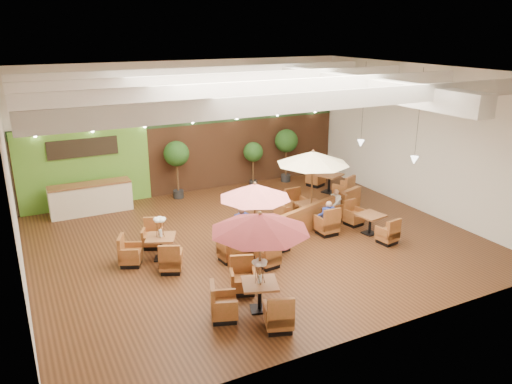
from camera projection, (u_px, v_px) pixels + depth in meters
room at (245, 126)px, 16.66m from camera, size 14.04×14.00×5.52m
service_counter at (91, 198)px, 18.92m from camera, size 3.00×0.75×1.18m
booth_divider at (302, 221)px, 17.01m from camera, size 6.54×2.38×0.95m
table_0 at (257, 241)px, 11.95m from camera, size 2.60×2.75×2.66m
table_1 at (255, 206)px, 15.04m from camera, size 2.38×2.38×2.40m
table_2 at (312, 175)px, 17.39m from camera, size 2.69×2.69×2.76m
table_3 at (153, 247)px, 15.08m from camera, size 1.91×2.70×1.52m
table_4 at (370, 224)px, 17.08m from camera, size 0.92×2.46×0.90m
table_5 at (329, 183)px, 21.33m from camera, size 1.22×2.96×1.04m
topiary_0 at (177, 156)px, 20.21m from camera, size 1.04×1.04×2.41m
topiary_1 at (253, 154)px, 21.79m from camera, size 0.86×0.86×2.01m
topiary_2 at (286, 143)px, 22.41m from camera, size 1.04×1.04×2.42m
diner_0 at (268, 244)px, 14.59m from camera, size 0.36×0.29×0.74m
diner_1 at (243, 223)px, 16.05m from camera, size 0.46×0.41×0.86m
diner_2 at (229, 238)px, 14.94m from camera, size 0.38×0.44×0.84m
diner_3 at (327, 214)px, 16.89m from camera, size 0.39×0.33×0.76m
diner_4 at (335, 201)px, 18.19m from camera, size 0.28×0.35×0.72m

